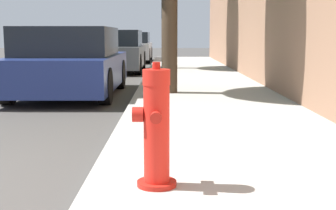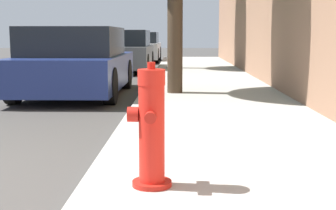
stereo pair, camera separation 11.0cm
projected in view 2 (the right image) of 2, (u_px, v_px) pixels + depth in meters
sidewalk_slab at (270, 209)px, 3.03m from camera, size 2.63×40.00×0.12m
fire_hydrant at (151, 130)px, 3.26m from camera, size 0.31×0.31×0.88m
parked_car_near at (76, 63)px, 9.11m from camera, size 1.88×3.93×1.33m
parked_car_mid at (125, 52)px, 15.05m from camera, size 1.70×3.87×1.33m
parked_car_far at (139, 47)px, 20.60m from camera, size 1.88×3.95×1.30m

